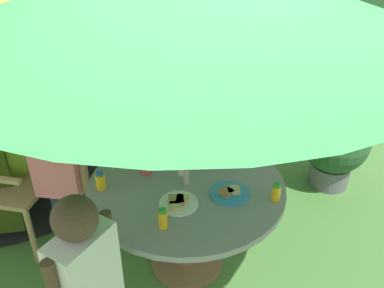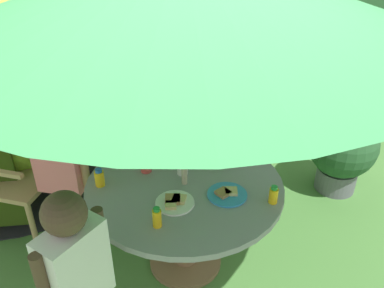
% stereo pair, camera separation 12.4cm
% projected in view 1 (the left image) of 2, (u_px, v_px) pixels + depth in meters
% --- Properties ---
extents(ground_plane, '(10.00, 10.00, 0.02)m').
position_uv_depth(ground_plane, '(187.00, 263.00, 2.89)').
color(ground_plane, '#477A38').
extents(hedge_backdrop, '(9.00, 0.70, 2.06)m').
position_uv_depth(hedge_backdrop, '(95.00, 3.00, 5.26)').
color(hedge_backdrop, '#234C28').
rests_on(hedge_backdrop, ground_plane).
extents(garden_table, '(1.22, 1.22, 0.68)m').
position_uv_depth(garden_table, '(186.00, 202.00, 2.60)').
color(garden_table, brown).
rests_on(garden_table, ground_plane).
extents(potted_plant, '(0.57, 0.57, 0.73)m').
position_uv_depth(potted_plant, '(335.00, 144.00, 3.47)').
color(potted_plant, '#595960').
rests_on(potted_plant, ground_plane).
extents(child_in_grey_shirt, '(0.21, 0.40, 1.17)m').
position_uv_depth(child_in_grey_shirt, '(166.00, 113.00, 3.22)').
color(child_in_grey_shirt, '#3F3F47').
rests_on(child_in_grey_shirt, ground_plane).
extents(child_in_pink_shirt, '(0.36, 0.29, 1.16)m').
position_uv_depth(child_in_pink_shirt, '(57.00, 164.00, 2.61)').
color(child_in_pink_shirt, navy).
rests_on(child_in_pink_shirt, ground_plane).
extents(child_in_white_shirt, '(0.34, 0.32, 1.16)m').
position_uv_depth(child_in_white_shirt, '(85.00, 272.00, 1.85)').
color(child_in_white_shirt, '#3F3F47').
rests_on(child_in_white_shirt, ground_plane).
extents(snack_bowl, '(0.16, 0.16, 0.08)m').
position_uv_depth(snack_bowl, '(223.00, 154.00, 2.74)').
color(snack_bowl, white).
rests_on(snack_bowl, garden_table).
extents(plate_far_left, '(0.20, 0.20, 0.03)m').
position_uv_depth(plate_far_left, '(170.00, 157.00, 2.77)').
color(plate_far_left, red).
rests_on(plate_far_left, garden_table).
extents(plate_mid_right, '(0.23, 0.23, 0.03)m').
position_uv_depth(plate_mid_right, '(178.00, 202.00, 2.35)').
color(plate_mid_right, white).
rests_on(plate_mid_right, garden_table).
extents(plate_mid_left, '(0.24, 0.24, 0.03)m').
position_uv_depth(plate_mid_left, '(230.00, 193.00, 2.43)').
color(plate_mid_left, '#338CD8').
rests_on(plate_mid_left, garden_table).
extents(juice_bottle_near_left, '(0.05, 0.05, 0.12)m').
position_uv_depth(juice_bottle_near_left, '(142.00, 148.00, 2.77)').
color(juice_bottle_near_left, yellow).
rests_on(juice_bottle_near_left, garden_table).
extents(juice_bottle_near_right, '(0.06, 0.06, 0.12)m').
position_uv_depth(juice_bottle_near_right, '(101.00, 181.00, 2.46)').
color(juice_bottle_near_right, yellow).
rests_on(juice_bottle_near_right, garden_table).
extents(juice_bottle_far_right, '(0.05, 0.05, 0.12)m').
position_uv_depth(juice_bottle_far_right, '(163.00, 219.00, 2.16)').
color(juice_bottle_far_right, yellow).
rests_on(juice_bottle_far_right, garden_table).
extents(juice_bottle_center_front, '(0.05, 0.05, 0.11)m').
position_uv_depth(juice_bottle_center_front, '(276.00, 192.00, 2.37)').
color(juice_bottle_center_front, yellow).
rests_on(juice_bottle_center_front, garden_table).
extents(juice_bottle_center_back, '(0.05, 0.05, 0.11)m').
position_uv_depth(juice_bottle_center_back, '(200.00, 151.00, 2.76)').
color(juice_bottle_center_back, yellow).
rests_on(juice_bottle_center_back, garden_table).
extents(cup_near, '(0.07, 0.07, 0.06)m').
position_uv_depth(cup_near, '(183.00, 170.00, 2.60)').
color(cup_near, white).
rests_on(cup_near, garden_table).
extents(cup_far, '(0.07, 0.07, 0.06)m').
position_uv_depth(cup_far, '(147.00, 169.00, 2.61)').
color(cup_far, '#E04C47').
rests_on(cup_far, garden_table).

